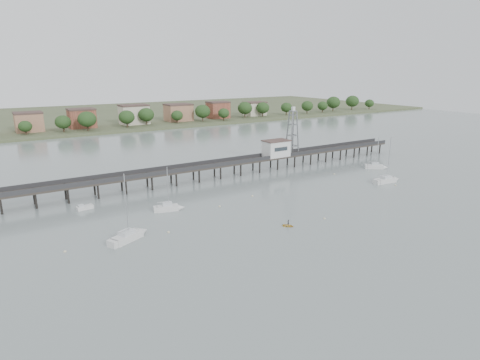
{
  "coord_description": "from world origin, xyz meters",
  "views": [
    {
      "loc": [
        -51.78,
        -40.8,
        31.06
      ],
      "look_at": [
        0.08,
        42.0,
        4.0
      ],
      "focal_mm": 30.0,
      "sensor_mm": 36.0,
      "label": 1
    }
  ],
  "objects_px": {
    "sailboat_d": "(389,180)",
    "yellow_dinghy": "(288,226)",
    "sailboat_b": "(171,208)",
    "lattice_tower": "(292,133)",
    "white_tender": "(84,208)",
    "pier": "(207,167)",
    "sailboat_a": "(132,235)",
    "sailboat_e": "(378,167)"
  },
  "relations": [
    {
      "from": "sailboat_e",
      "to": "white_tender",
      "type": "xyz_separation_m",
      "value": [
        -88.84,
        9.52,
        -0.22
      ]
    },
    {
      "from": "pier",
      "to": "lattice_tower",
      "type": "xyz_separation_m",
      "value": [
        31.5,
        0.0,
        7.31
      ]
    },
    {
      "from": "lattice_tower",
      "to": "sailboat_a",
      "type": "distance_m",
      "value": 70.78
    },
    {
      "from": "lattice_tower",
      "to": "sailboat_e",
      "type": "relative_size",
      "value": 1.42
    },
    {
      "from": "sailboat_b",
      "to": "white_tender",
      "type": "xyz_separation_m",
      "value": [
        -16.65,
        11.26,
        -0.22
      ]
    },
    {
      "from": "lattice_tower",
      "to": "sailboat_d",
      "type": "height_order",
      "value": "lattice_tower"
    },
    {
      "from": "pier",
      "to": "lattice_tower",
      "type": "height_order",
      "value": "lattice_tower"
    },
    {
      "from": "lattice_tower",
      "to": "white_tender",
      "type": "relative_size",
      "value": 4.03
    },
    {
      "from": "sailboat_e",
      "to": "sailboat_a",
      "type": "height_order",
      "value": "sailboat_a"
    },
    {
      "from": "sailboat_e",
      "to": "sailboat_d",
      "type": "bearing_deg",
      "value": -90.17
    },
    {
      "from": "lattice_tower",
      "to": "sailboat_d",
      "type": "distance_m",
      "value": 33.82
    },
    {
      "from": "sailboat_b",
      "to": "sailboat_e",
      "type": "height_order",
      "value": "sailboat_e"
    },
    {
      "from": "yellow_dinghy",
      "to": "pier",
      "type": "bearing_deg",
      "value": 46.2
    },
    {
      "from": "sailboat_d",
      "to": "white_tender",
      "type": "xyz_separation_m",
      "value": [
        -78.67,
        21.9,
        -0.2
      ]
    },
    {
      "from": "sailboat_b",
      "to": "white_tender",
      "type": "bearing_deg",
      "value": 160.51
    },
    {
      "from": "white_tender",
      "to": "yellow_dinghy",
      "type": "relative_size",
      "value": 1.68
    },
    {
      "from": "sailboat_a",
      "to": "white_tender",
      "type": "relative_size",
      "value": 3.55
    },
    {
      "from": "lattice_tower",
      "to": "pier",
      "type": "bearing_deg",
      "value": -180.0
    },
    {
      "from": "sailboat_d",
      "to": "yellow_dinghy",
      "type": "height_order",
      "value": "sailboat_d"
    },
    {
      "from": "white_tender",
      "to": "yellow_dinghy",
      "type": "height_order",
      "value": "white_tender"
    },
    {
      "from": "sailboat_b",
      "to": "sailboat_e",
      "type": "xyz_separation_m",
      "value": [
        72.19,
        1.74,
        -0.0
      ]
    },
    {
      "from": "pier",
      "to": "sailboat_d",
      "type": "xyz_separation_m",
      "value": [
        42.66,
        -30.16,
        -3.16
      ]
    },
    {
      "from": "white_tender",
      "to": "sailboat_a",
      "type": "bearing_deg",
      "value": -88.13
    },
    {
      "from": "pier",
      "to": "sailboat_a",
      "type": "height_order",
      "value": "sailboat_a"
    },
    {
      "from": "pier",
      "to": "sailboat_a",
      "type": "distance_m",
      "value": 43.84
    },
    {
      "from": "sailboat_d",
      "to": "pier",
      "type": "bearing_deg",
      "value": 149.91
    },
    {
      "from": "sailboat_d",
      "to": "yellow_dinghy",
      "type": "relative_size",
      "value": 6.01
    },
    {
      "from": "lattice_tower",
      "to": "sailboat_d",
      "type": "relative_size",
      "value": 1.13
    },
    {
      "from": "sailboat_b",
      "to": "lattice_tower",
      "type": "bearing_deg",
      "value": 35.59
    },
    {
      "from": "sailboat_b",
      "to": "white_tender",
      "type": "relative_size",
      "value": 2.79
    },
    {
      "from": "sailboat_d",
      "to": "sailboat_a",
      "type": "height_order",
      "value": "sailboat_d"
    },
    {
      "from": "white_tender",
      "to": "sailboat_d",
      "type": "bearing_deg",
      "value": -24.85
    },
    {
      "from": "white_tender",
      "to": "yellow_dinghy",
      "type": "bearing_deg",
      "value": -54.04
    },
    {
      "from": "lattice_tower",
      "to": "white_tender",
      "type": "xyz_separation_m",
      "value": [
        -67.5,
        -8.26,
        -10.66
      ]
    },
    {
      "from": "white_tender",
      "to": "sailboat_e",
      "type": "bearing_deg",
      "value": -15.41
    },
    {
      "from": "sailboat_b",
      "to": "yellow_dinghy",
      "type": "relative_size",
      "value": 4.69
    },
    {
      "from": "white_tender",
      "to": "yellow_dinghy",
      "type": "distance_m",
      "value": 46.74
    },
    {
      "from": "sailboat_b",
      "to": "sailboat_d",
      "type": "height_order",
      "value": "sailboat_d"
    },
    {
      "from": "sailboat_d",
      "to": "white_tender",
      "type": "relative_size",
      "value": 3.58
    },
    {
      "from": "pier",
      "to": "white_tender",
      "type": "bearing_deg",
      "value": -167.08
    },
    {
      "from": "sailboat_b",
      "to": "white_tender",
      "type": "height_order",
      "value": "sailboat_b"
    },
    {
      "from": "yellow_dinghy",
      "to": "sailboat_b",
      "type": "bearing_deg",
      "value": 87.49
    }
  ]
}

